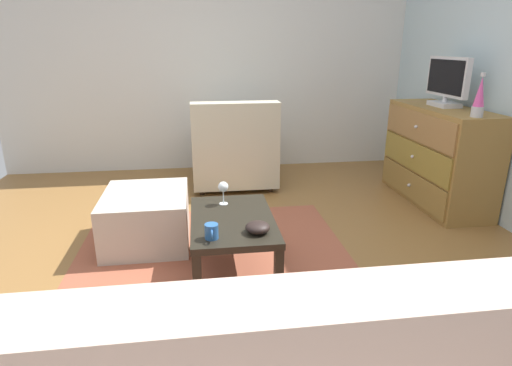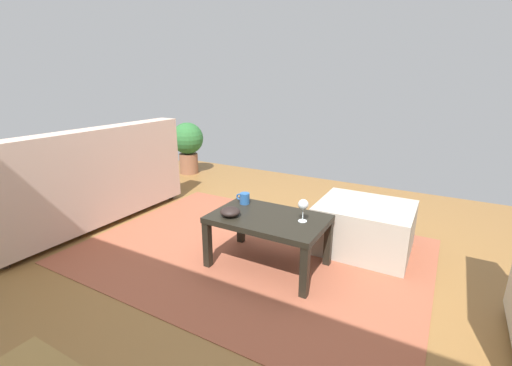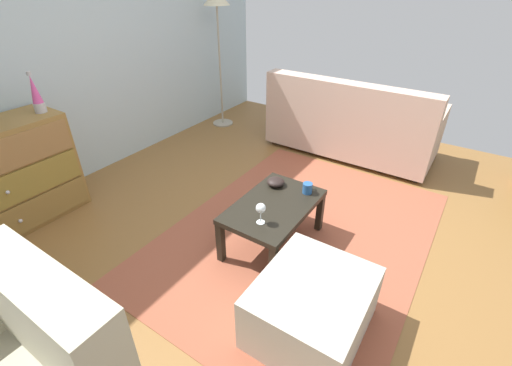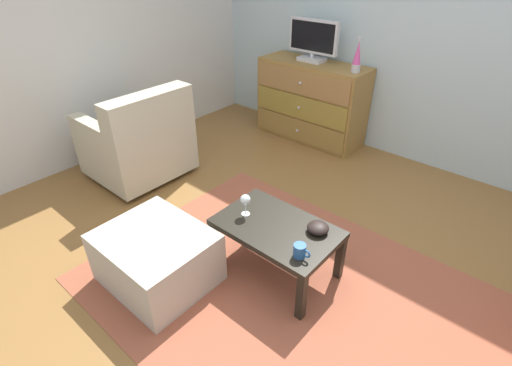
{
  "view_description": "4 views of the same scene",
  "coord_description": "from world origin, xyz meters",
  "px_view_note": "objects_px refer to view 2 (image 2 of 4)",
  "views": [
    {
      "loc": [
        2.39,
        -0.26,
        1.41
      ],
      "look_at": [
        -0.11,
        0.08,
        0.57
      ],
      "focal_mm": 29.5,
      "sensor_mm": 36.0,
      "label": 1
    },
    {
      "loc": [
        -1.05,
        1.92,
        1.32
      ],
      "look_at": [
        0.05,
        -0.02,
        0.63
      ],
      "focal_mm": 24.25,
      "sensor_mm": 36.0,
      "label": 2
    },
    {
      "loc": [
        -1.87,
        -1.15,
        1.88
      ],
      "look_at": [
        -0.07,
        0.04,
        0.56
      ],
      "focal_mm": 24.4,
      "sensor_mm": 36.0,
      "label": 3
    },
    {
      "loc": [
        1.16,
        -1.66,
        1.96
      ],
      "look_at": [
        -0.24,
        -0.03,
        0.61
      ],
      "focal_mm": 26.69,
      "sensor_mm": 36.0,
      "label": 4
    }
  ],
  "objects_px": {
    "bowl_decorative": "(230,212)",
    "couch_large": "(82,186)",
    "coffee_table": "(268,223)",
    "ottoman": "(364,227)",
    "potted_plant": "(188,143)",
    "mug": "(244,198)",
    "wine_glass": "(303,205)"
  },
  "relations": [
    {
      "from": "couch_large",
      "to": "potted_plant",
      "type": "xyz_separation_m",
      "value": [
        0.27,
        -1.83,
        0.09
      ]
    },
    {
      "from": "potted_plant",
      "to": "bowl_decorative",
      "type": "bearing_deg",
      "value": 136.56
    },
    {
      "from": "mug",
      "to": "ottoman",
      "type": "height_order",
      "value": "mug"
    },
    {
      "from": "coffee_table",
      "to": "mug",
      "type": "height_order",
      "value": "mug"
    },
    {
      "from": "mug",
      "to": "bowl_decorative",
      "type": "xyz_separation_m",
      "value": [
        -0.04,
        0.26,
        -0.01
      ]
    },
    {
      "from": "mug",
      "to": "couch_large",
      "type": "bearing_deg",
      "value": 8.79
    },
    {
      "from": "wine_glass",
      "to": "bowl_decorative",
      "type": "distance_m",
      "value": 0.51
    },
    {
      "from": "couch_large",
      "to": "potted_plant",
      "type": "height_order",
      "value": "couch_large"
    },
    {
      "from": "coffee_table",
      "to": "bowl_decorative",
      "type": "relative_size",
      "value": 5.66
    },
    {
      "from": "couch_large",
      "to": "potted_plant",
      "type": "distance_m",
      "value": 1.85
    },
    {
      "from": "bowl_decorative",
      "to": "ottoman",
      "type": "bearing_deg",
      "value": -137.31
    },
    {
      "from": "wine_glass",
      "to": "bowl_decorative",
      "type": "height_order",
      "value": "wine_glass"
    },
    {
      "from": "coffee_table",
      "to": "potted_plant",
      "type": "relative_size",
      "value": 1.11
    },
    {
      "from": "bowl_decorative",
      "to": "couch_large",
      "type": "xyz_separation_m",
      "value": [
        1.67,
        -0.01,
        -0.07
      ]
    },
    {
      "from": "couch_large",
      "to": "potted_plant",
      "type": "relative_size",
      "value": 2.59
    },
    {
      "from": "bowl_decorative",
      "to": "couch_large",
      "type": "bearing_deg",
      "value": -0.39
    },
    {
      "from": "potted_plant",
      "to": "wine_glass",
      "type": "bearing_deg",
      "value": 145.31
    },
    {
      "from": "wine_glass",
      "to": "couch_large",
      "type": "relative_size",
      "value": 0.08
    },
    {
      "from": "mug",
      "to": "bowl_decorative",
      "type": "distance_m",
      "value": 0.27
    },
    {
      "from": "potted_plant",
      "to": "coffee_table",
      "type": "bearing_deg",
      "value": 141.81
    },
    {
      "from": "bowl_decorative",
      "to": "potted_plant",
      "type": "xyz_separation_m",
      "value": [
        1.94,
        -1.84,
        0.02
      ]
    },
    {
      "from": "ottoman",
      "to": "wine_glass",
      "type": "bearing_deg",
      "value": 61.51
    },
    {
      "from": "coffee_table",
      "to": "ottoman",
      "type": "height_order",
      "value": "coffee_table"
    },
    {
      "from": "couch_large",
      "to": "ottoman",
      "type": "height_order",
      "value": "couch_large"
    },
    {
      "from": "coffee_table",
      "to": "couch_large",
      "type": "distance_m",
      "value": 1.91
    },
    {
      "from": "mug",
      "to": "potted_plant",
      "type": "distance_m",
      "value": 2.46
    },
    {
      "from": "bowl_decorative",
      "to": "mug",
      "type": "bearing_deg",
      "value": -80.41
    },
    {
      "from": "coffee_table",
      "to": "wine_glass",
      "type": "distance_m",
      "value": 0.3
    },
    {
      "from": "coffee_table",
      "to": "couch_large",
      "type": "bearing_deg",
      "value": 3.43
    },
    {
      "from": "mug",
      "to": "ottoman",
      "type": "relative_size",
      "value": 0.16
    },
    {
      "from": "wine_glass",
      "to": "couch_large",
      "type": "bearing_deg",
      "value": 4.06
    },
    {
      "from": "wine_glass",
      "to": "ottoman",
      "type": "xyz_separation_m",
      "value": [
        -0.3,
        -0.55,
        -0.31
      ]
    }
  ]
}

